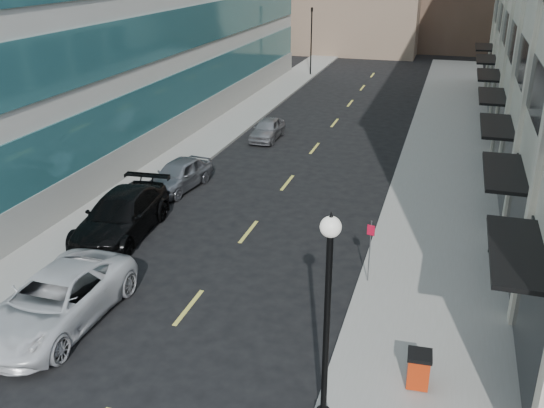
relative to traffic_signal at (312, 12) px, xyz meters
The scene contains 12 objects.
sidewalk_right 31.38m from the traffic_signal, 65.10° to the right, with size 5.00×80.00×0.15m, color gray.
sidewalk_left 28.58m from the traffic_signal, 92.05° to the right, with size 3.00×80.00×0.15m, color gray.
road_centerline 32.00m from the traffic_signal, 79.94° to the right, with size 0.15×68.20×0.01m.
traffic_signal is the anchor object (origin of this frame).
car_white_van 42.33m from the traffic_signal, 87.23° to the right, with size 2.72×5.90×1.64m, color silver.
car_black_pickup 36.08m from the traffic_signal, 88.88° to the right, with size 2.41×5.92×1.72m, color black.
car_silver_sedan 30.72m from the traffic_signal, 88.68° to the right, with size 1.72×4.26×1.45m, color gray.
car_grey_sedan 21.73m from the traffic_signal, 83.75° to the right, with size 1.51×3.76×1.28m, color gray.
trash_bin 44.19m from the traffic_signal, 72.95° to the right, with size 0.65×0.72×1.01m.
lamppost 45.35m from the traffic_signal, 76.21° to the right, with size 0.46×0.46×5.54m.
sign_post 38.63m from the traffic_signal, 73.64° to the right, with size 0.26×0.09×2.25m.
urn_planter 37.08m from the traffic_signal, 65.72° to the right, with size 0.52×0.52×0.72m.
Camera 1 is at (7.44, -7.32, 10.62)m, focal length 40.00 mm.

